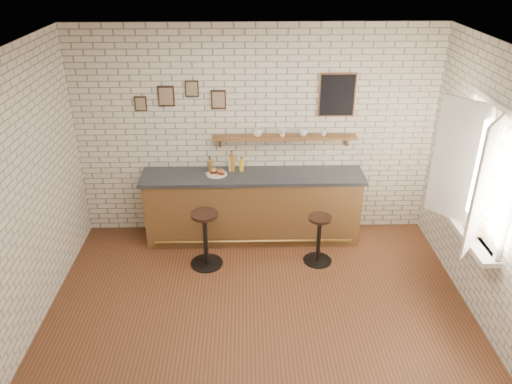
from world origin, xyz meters
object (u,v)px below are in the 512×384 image
shelf_cup_a (257,133)px  book_upper (467,230)px  bar_stool_left (205,237)px  condiment_bottle_yellow (242,165)px  sandwich_plate (217,174)px  bitters_bottle_white (231,164)px  shelf_cup_d (324,133)px  bitters_bottle_brown (210,165)px  book_lower (466,231)px  bitters_bottle_amber (232,163)px  bar_counter (253,206)px  bar_stool_right (319,238)px  ciabatta_sandwich (217,171)px  shelf_cup_b (282,132)px  shelf_cup_c (303,132)px

shelf_cup_a → book_upper: size_ratio=0.54×
bar_stool_left → condiment_bottle_yellow: bearing=59.3°
sandwich_plate → bitters_bottle_white: bearing=30.4°
bitters_bottle_white → shelf_cup_d: bearing=3.2°
bitters_bottle_white → shelf_cup_a: bearing=10.9°
bar_stool_left → book_upper: book_upper is taller
bitters_bottle_brown → book_lower: bitters_bottle_brown is taller
bitters_bottle_white → bitters_bottle_amber: 0.02m
bar_counter → bar_stool_left: bar_counter is taller
condiment_bottle_yellow → shelf_cup_d: 1.22m
condiment_bottle_yellow → bitters_bottle_brown: bearing=-180.0°
bar_stool_right → shelf_cup_a: 1.66m
book_lower → book_upper: 0.03m
ciabatta_sandwich → shelf_cup_d: (1.47, 0.19, 0.48)m
bar_counter → bar_stool_right: (0.87, -0.64, -0.14)m
bitters_bottle_amber → bar_stool_right: size_ratio=0.44×
sandwich_plate → ciabatta_sandwich: ciabatta_sandwich is taller
shelf_cup_b → bar_counter: bearing=149.3°
bitters_bottle_amber → condiment_bottle_yellow: size_ratio=1.47×
bar_stool_right → book_upper: 1.86m
shelf_cup_b → shelf_cup_c: (0.29, 0.00, -0.00)m
bitters_bottle_white → shelf_cup_d: size_ratio=2.81×
bar_stool_right → book_lower: bearing=-26.9°
bar_stool_right → shelf_cup_b: bearing=118.3°
ciabatta_sandwich → bar_stool_left: 0.96m
bar_stool_right → shelf_cup_d: shelf_cup_d is taller
bitters_bottle_brown → shelf_cup_c: (1.30, 0.07, 0.45)m
bitters_bottle_white → condiment_bottle_yellow: bearing=0.0°
book_upper → bar_stool_right: bearing=164.8°
sandwich_plate → book_upper: 3.28m
bar_counter → shelf_cup_a: 1.07m
bitters_bottle_amber → shelf_cup_b: shelf_cup_b is taller
book_lower → book_upper: size_ratio=0.97×
shelf_cup_c → bar_stool_left: bearing=120.3°
bitters_bottle_amber → shelf_cup_c: 1.08m
shelf_cup_b → book_lower: shelf_cup_b is taller
shelf_cup_c → bitters_bottle_white: bearing=90.9°
shelf_cup_b → shelf_cup_d: 0.57m
book_upper → bitters_bottle_amber: bearing=162.1°
book_lower → sandwich_plate: bearing=156.2°
ciabatta_sandwich → book_lower: size_ratio=1.05×
bar_stool_right → shelf_cup_a: shelf_cup_a is taller
sandwich_plate → bitters_bottle_amber: bitters_bottle_amber is taller
bar_counter → bitters_bottle_amber: size_ratio=10.21×
shelf_cup_a → book_lower: (2.36, -1.64, -0.61)m
sandwich_plate → bitters_bottle_white: 0.25m
shelf_cup_b → book_upper: (2.01, -1.66, -0.59)m
bitters_bottle_amber → bar_stool_left: size_ratio=0.39×
shelf_cup_a → condiment_bottle_yellow: bearing=156.6°
bar_counter → shelf_cup_c: bearing=16.0°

